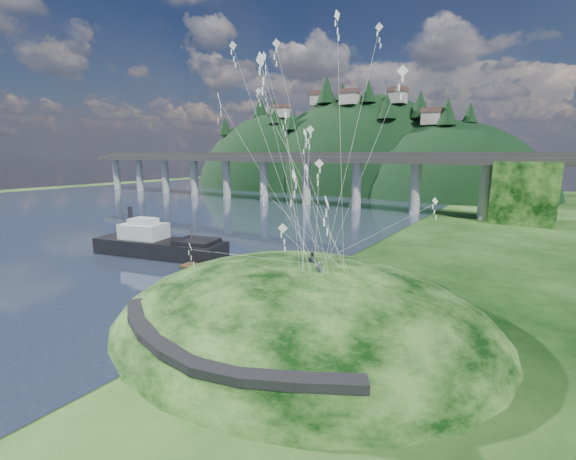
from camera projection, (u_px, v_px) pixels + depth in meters
The scene contains 10 objects.
ground at pixel (220, 305), 37.69m from camera, with size 320.00×320.00×0.00m, color black.
water at pixel (98, 210), 101.26m from camera, with size 240.00×240.00×0.00m, color #2D3953.
grass_hill at pixel (300, 333), 35.28m from camera, with size 36.00×32.00×13.00m.
footpath at pixel (200, 348), 25.28m from camera, with size 22.29×5.84×0.83m.
bridge at pixel (324, 171), 107.40m from camera, with size 160.00×11.00×15.00m.
far_ridge at pixel (346, 207), 162.62m from camera, with size 153.00×70.00×94.50m.
work_barge at pixel (158, 244), 56.05m from camera, with size 20.63×9.85×6.97m.
wooden_dock at pixel (222, 272), 47.24m from camera, with size 12.67×3.04×0.90m.
kite_flyers at pixel (314, 254), 34.15m from camera, with size 2.88×2.96×1.83m.
kite_swarm at pixel (292, 123), 33.37m from camera, with size 21.14×18.18×21.49m.
Camera 1 is at (25.18, -25.92, 14.63)m, focal length 24.00 mm.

